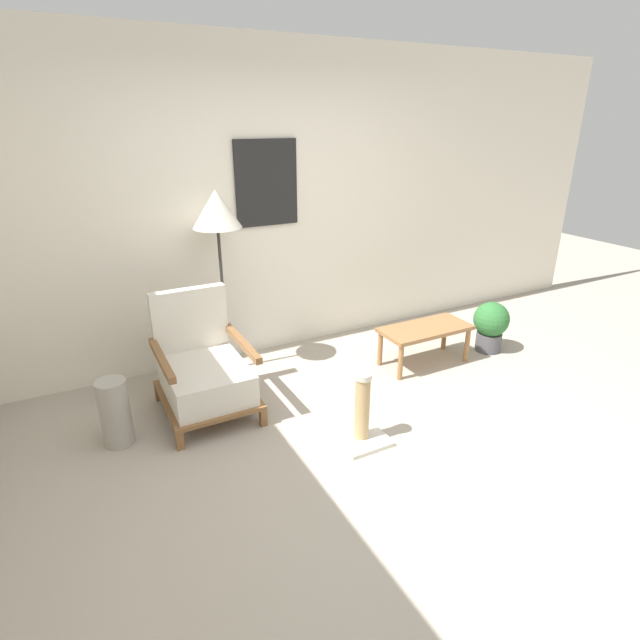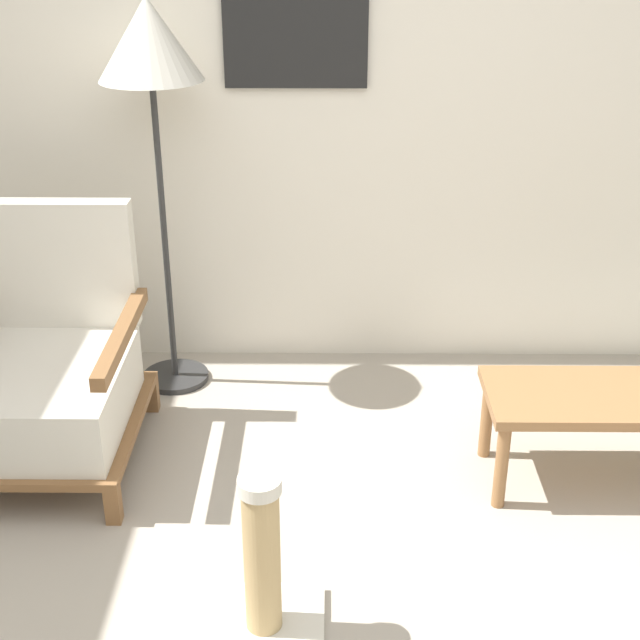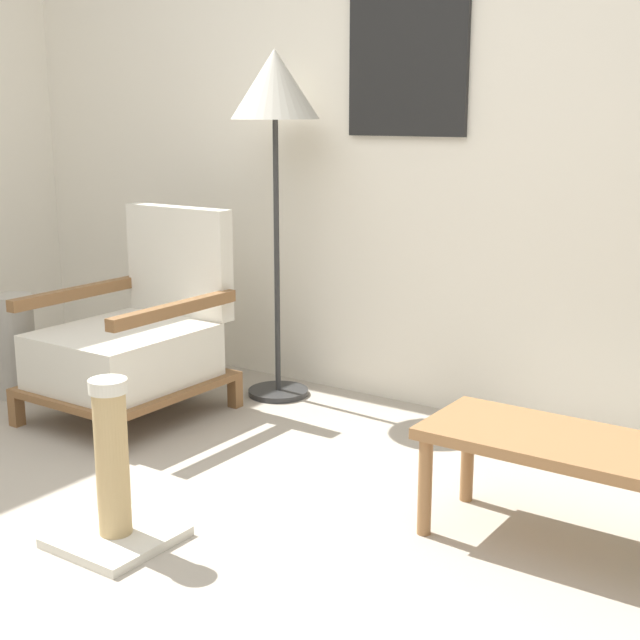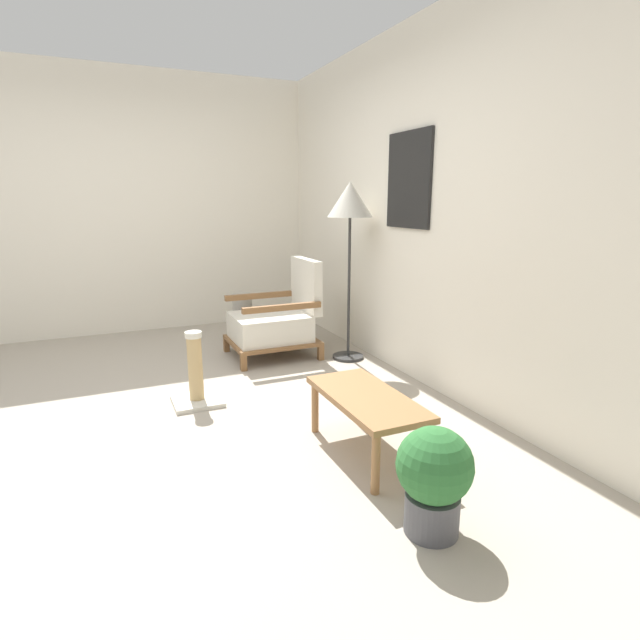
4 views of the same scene
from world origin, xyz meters
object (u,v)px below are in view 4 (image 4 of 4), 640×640
Objects in this scene: scratching_post at (196,379)px; coffee_table at (366,403)px; potted_plant at (434,476)px; armchair at (276,321)px; floor_lamp at (350,208)px; vase at (243,317)px.

coffee_table is at bearing 33.28° from scratching_post.
armchair is at bearing 175.17° from potted_plant.
floor_lamp is 1.65m from vase.
scratching_post is at bearing -26.89° from vase.
floor_lamp is 1.92m from scratching_post.
armchair is 1.21m from floor_lamp.
armchair is 1.82× the size of potted_plant.
potted_plant is at bearing -4.83° from armchair.
coffee_table is (1.60, -0.71, -1.04)m from floor_lamp.
potted_plant is 1.96m from scratching_post.
floor_lamp is at bearing 34.90° from vase.
potted_plant is at bearing -18.72° from floor_lamp.
potted_plant is at bearing 19.76° from scratching_post.
vase is at bearing 178.50° from potted_plant.
potted_plant reaches higher than coffee_table.
armchair reaches higher than coffee_table.
vase reaches higher than coffee_table.
scratching_post is at bearing -47.01° from armchair.
scratching_post reaches higher than vase.
floor_lamp reaches higher than coffee_table.
armchair is at bearing 12.05° from vase.
armchair is at bearing 175.59° from coffee_table.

